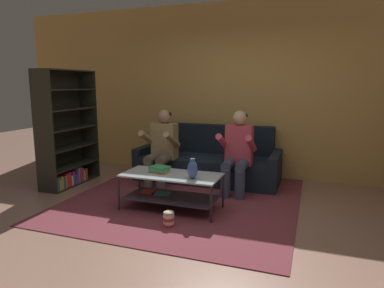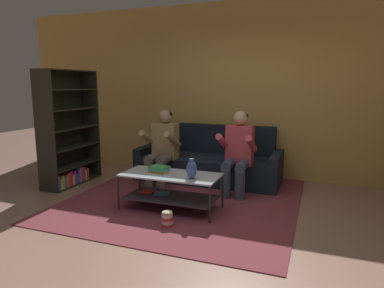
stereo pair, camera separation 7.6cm
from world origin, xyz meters
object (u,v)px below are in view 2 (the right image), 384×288
(vase, at_px, (192,169))
(person_seated_right, at_px, (238,150))
(popcorn_tub, at_px, (167,219))
(bookshelf, at_px, (67,139))
(person_seated_left, at_px, (163,145))
(coffee_table, at_px, (170,186))
(book_stack, at_px, (159,169))
(couch, at_px, (210,163))

(vase, bearing_deg, person_seated_right, 73.63)
(person_seated_right, height_order, popcorn_tub, person_seated_right)
(bookshelf, bearing_deg, person_seated_left, 17.47)
(person_seated_left, distance_m, coffee_table, 1.14)
(coffee_table, height_order, book_stack, book_stack)
(book_stack, bearing_deg, vase, -15.10)
(couch, bearing_deg, person_seated_left, -138.09)
(couch, xyz_separation_m, popcorn_tub, (0.15, -1.98, -0.19))
(couch, relative_size, popcorn_tub, 12.24)
(coffee_table, distance_m, bookshelf, 2.09)
(person_seated_right, xyz_separation_m, coffee_table, (-0.64, -0.94, -0.33))
(person_seated_right, bearing_deg, couch, 138.16)
(vase, bearing_deg, bookshelf, 165.48)
(vase, bearing_deg, couch, 100.15)
(person_seated_left, bearing_deg, vase, -50.18)
(couch, distance_m, person_seated_left, 0.87)
(coffee_table, bearing_deg, popcorn_tub, -69.49)
(couch, height_order, person_seated_right, person_seated_right)
(vase, height_order, popcorn_tub, vase)
(book_stack, bearing_deg, person_seated_left, 112.79)
(bookshelf, distance_m, popcorn_tub, 2.47)
(couch, relative_size, person_seated_left, 1.96)
(person_seated_right, distance_m, vase, 1.10)
(vase, bearing_deg, book_stack, 164.90)
(popcorn_tub, bearing_deg, person_seated_right, 72.83)
(coffee_table, bearing_deg, couch, 88.26)
(vase, height_order, bookshelf, bookshelf)
(person_seated_left, bearing_deg, book_stack, -67.21)
(person_seated_left, height_order, vase, person_seated_left)
(bookshelf, bearing_deg, coffee_table, -13.80)
(couch, bearing_deg, book_stack, -98.10)
(person_seated_left, relative_size, person_seated_right, 0.99)
(bookshelf, bearing_deg, popcorn_tub, -24.59)
(person_seated_right, xyz_separation_m, vase, (-0.31, -1.05, -0.07))
(coffee_table, relative_size, bookshelf, 0.69)
(person_seated_left, height_order, coffee_table, person_seated_left)
(bookshelf, height_order, popcorn_tub, bookshelf)
(person_seated_right, bearing_deg, person_seated_left, -179.94)
(book_stack, bearing_deg, person_seated_right, 49.02)
(coffee_table, relative_size, vase, 5.03)
(coffee_table, xyz_separation_m, bookshelf, (-1.99, 0.49, 0.41))
(book_stack, distance_m, popcorn_tub, 0.75)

